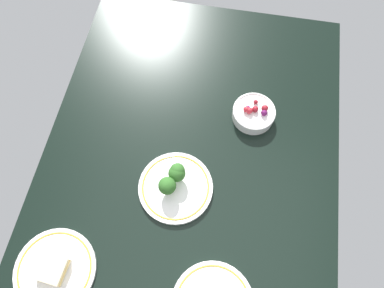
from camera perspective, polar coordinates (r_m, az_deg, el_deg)
dining_table at (r=112.22cm, az=0.00°, el=-0.83°), size 118.45×91.28×4.00cm
plate_broccoli at (r=103.79cm, az=-2.79°, el=-6.61°), size 22.13×22.13×8.43cm
bowl_berries at (r=114.74cm, az=9.99°, el=4.94°), size 13.70×13.70×5.87cm
plate_sandwich at (r=107.04cm, az=-21.46°, el=-18.48°), size 22.23×22.23×4.22cm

